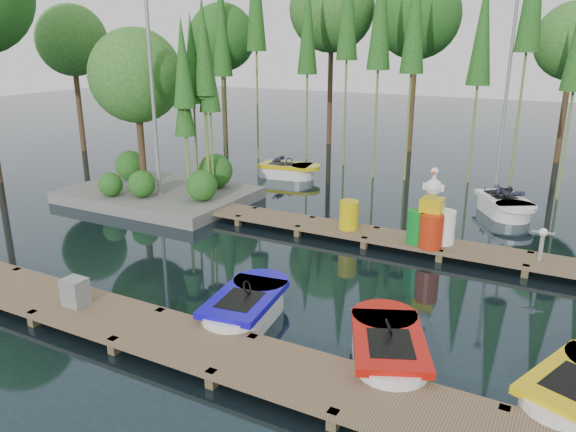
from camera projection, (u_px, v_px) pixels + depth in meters
The scene contains 15 objects.
ground_plane at pixel (262, 259), 14.38m from camera, with size 90.00×90.00×0.00m, color #1A2931.
near_dock at pixel (138, 326), 10.54m from camera, with size 18.00×1.50×0.50m.
far_dock at pixel (337, 229), 15.95m from camera, with size 15.00×1.20×0.50m.
island at pixel (152, 107), 19.05m from camera, with size 6.20×4.20×6.75m.
tree_screen at pixel (353, 20), 22.34m from camera, with size 34.42×18.53×10.31m.
lamp_island at pixel (151, 77), 17.70m from camera, with size 0.30×0.30×7.25m.
lamp_rear at pixel (509, 71), 20.49m from camera, with size 0.30×0.30×7.25m.
boat_blue at pixel (246, 308), 11.23m from camera, with size 1.50×2.71×0.87m.
boat_red at pixel (388, 351), 9.66m from camera, with size 2.19×2.92×0.90m.
boat_yellow_far at pixel (287, 171), 22.84m from camera, with size 2.77×1.55×1.31m.
boat_white_far at pixel (504, 206), 18.01m from camera, with size 2.39×2.89×1.25m.
utility_cabinet at pixel (75, 292), 11.17m from camera, with size 0.46×0.39×0.56m, color gray.
yellow_barrel at pixel (349, 215), 15.65m from camera, with size 0.54×0.54×0.81m, color #D6B70B.
drum_cluster at pixel (431, 222), 14.40m from camera, with size 1.17×1.08×2.02m.
seagull_post at pixel (542, 239), 13.35m from camera, with size 0.51×0.28×0.82m.
Camera 1 is at (6.99, -11.43, 5.39)m, focal length 35.00 mm.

